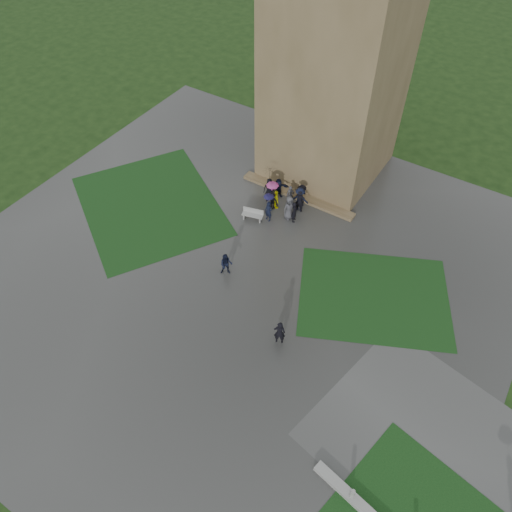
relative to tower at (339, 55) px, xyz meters
The scene contains 10 objects.
ground 17.49m from the tower, 90.00° to the right, with size 120.00×120.00×0.00m, color black.
plaza 15.81m from the tower, 90.00° to the right, with size 34.00×34.00×0.02m, color #343432.
lawn_inset_left 16.55m from the tower, 127.69° to the right, with size 11.00×9.00×0.01m, color #123513.
lawn_inset_right 15.90m from the tower, 49.64° to the right, with size 9.00×7.00×0.01m, color #123513.
tower is the anchor object (origin of this frame).
tower_plinth 9.90m from the tower, 90.00° to the right, with size 9.00×0.80×0.22m, color brown.
bench 11.93m from the tower, 100.13° to the right, with size 1.55×0.83×0.86m.
visitor_cluster 9.86m from the tower, 93.15° to the right, with size 3.69×3.59×2.70m.
pedestrian_mid 15.59m from the tower, 90.69° to the right, with size 0.79×0.45×1.62m, color black.
pedestrian_near 18.59m from the tower, 71.68° to the right, with size 0.65×0.42×1.77m, color black.
Camera 1 is at (12.51, -14.67, 24.12)m, focal length 35.00 mm.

